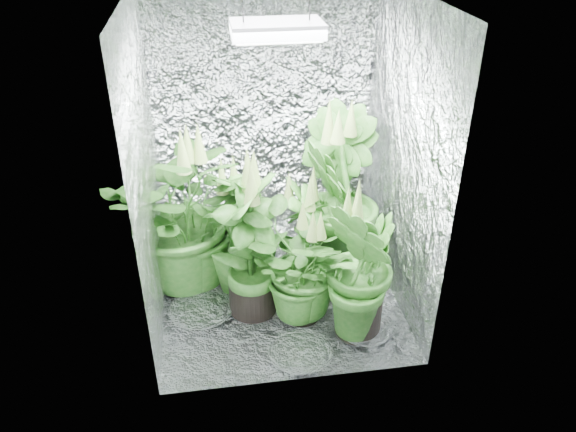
# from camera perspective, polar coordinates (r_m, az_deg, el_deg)

# --- Properties ---
(ground) EXTENTS (1.60, 1.60, 0.00)m
(ground) POSITION_cam_1_polar(r_m,az_deg,el_deg) (4.02, -0.88, -7.94)
(ground) COLOR silver
(ground) RESTS_ON ground
(walls) EXTENTS (1.62, 1.62, 2.00)m
(walls) POSITION_cam_1_polar(r_m,az_deg,el_deg) (3.48, -1.01, 5.01)
(walls) COLOR silver
(walls) RESTS_ON ground
(grow_lamp) EXTENTS (0.50, 0.30, 0.22)m
(grow_lamp) POSITION_cam_1_polar(r_m,az_deg,el_deg) (3.21, -1.15, 18.41)
(grow_lamp) COLOR gray
(grow_lamp) RESTS_ON ceiling
(plant_a) EXTENTS (1.08, 1.08, 1.20)m
(plant_a) POSITION_cam_1_polar(r_m,az_deg,el_deg) (3.88, -10.37, 0.15)
(plant_a) COLOR black
(plant_a) RESTS_ON ground
(plant_b) EXTENTS (0.56, 0.56, 0.88)m
(plant_b) POSITION_cam_1_polar(r_m,az_deg,el_deg) (3.93, 1.66, -1.87)
(plant_b) COLOR black
(plant_b) RESTS_ON ground
(plant_c) EXTENTS (0.87, 0.87, 1.31)m
(plant_c) POSITION_cam_1_polar(r_m,az_deg,el_deg) (3.97, 4.91, 2.05)
(plant_c) COLOR black
(plant_c) RESTS_ON ground
(plant_d) EXTENTS (0.71, 0.71, 1.00)m
(plant_d) POSITION_cam_1_polar(r_m,az_deg,el_deg) (3.85, -4.78, -1.68)
(plant_d) COLOR black
(plant_d) RESTS_ON ground
(plant_e) EXTENTS (0.95, 0.95, 0.85)m
(plant_e) POSITION_cam_1_polar(r_m,az_deg,el_deg) (3.60, 1.44, -5.20)
(plant_e) COLOR black
(plant_e) RESTS_ON ground
(plant_f) EXTENTS (0.72, 0.72, 1.14)m
(plant_f) POSITION_cam_1_polar(r_m,az_deg,el_deg) (3.59, -3.81, -3.04)
(plant_f) COLOR black
(plant_f) RESTS_ON ground
(plant_g) EXTENTS (0.53, 0.53, 1.05)m
(plant_g) POSITION_cam_1_polar(r_m,az_deg,el_deg) (3.46, 7.51, -5.52)
(plant_g) COLOR black
(plant_g) RESTS_ON ground
(circulation_fan) EXTENTS (0.16, 0.35, 0.40)m
(circulation_fan) POSITION_cam_1_polar(r_m,az_deg,el_deg) (4.51, 5.28, -0.66)
(circulation_fan) COLOR black
(circulation_fan) RESTS_ON ground
(plant_label) EXTENTS (0.05, 0.03, 0.07)m
(plant_label) POSITION_cam_1_polar(r_m,az_deg,el_deg) (3.56, 8.43, -8.04)
(plant_label) COLOR white
(plant_label) RESTS_ON plant_g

